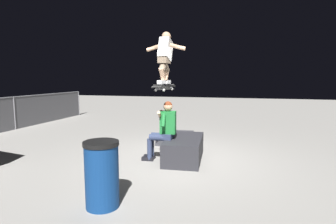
{
  "coord_description": "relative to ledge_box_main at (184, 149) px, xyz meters",
  "views": [
    {
      "loc": [
        -5.82,
        -1.38,
        1.83
      ],
      "look_at": [
        -0.16,
        0.13,
        1.1
      ],
      "focal_mm": 28.81,
      "sensor_mm": 36.0,
      "label": 1
    }
  ],
  "objects": [
    {
      "name": "kicker_ramp",
      "position": [
        1.61,
        0.58,
        -0.2
      ],
      "size": [
        1.24,
        1.01,
        0.32
      ],
      "color": "#38383D",
      "rests_on": "ground"
    },
    {
      "name": "ledge_box_main",
      "position": [
        0.0,
        0.0,
        0.0
      ],
      "size": [
        1.57,
        0.89,
        0.5
      ],
      "primitive_type": "cube",
      "rotation": [
        0.0,
        0.0,
        0.07
      ],
      "color": "#28282D",
      "rests_on": "ground"
    },
    {
      "name": "person_sitting_on_ledge",
      "position": [
        -0.18,
        0.44,
        0.49
      ],
      "size": [
        0.6,
        0.77,
        1.33
      ],
      "color": "#2D3856",
      "rests_on": "ground"
    },
    {
      "name": "skater_airborne",
      "position": [
        -0.14,
        0.4,
        2.08
      ],
      "size": [
        0.63,
        0.89,
        1.12
      ],
      "color": "white"
    },
    {
      "name": "trash_bin",
      "position": [
        -2.53,
        0.67,
        0.23
      ],
      "size": [
        0.5,
        0.5,
        0.96
      ],
      "color": "navy",
      "rests_on": "ground"
    },
    {
      "name": "ground_plane",
      "position": [
        -0.02,
        0.2,
        -0.25
      ],
      "size": [
        40.0,
        40.0,
        0.0
      ],
      "primitive_type": "plane",
      "color": "gray"
    },
    {
      "name": "skateboard",
      "position": [
        -0.2,
        0.41,
        1.39
      ],
      "size": [
        1.03,
        0.26,
        0.14
      ],
      "color": "black"
    }
  ]
}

